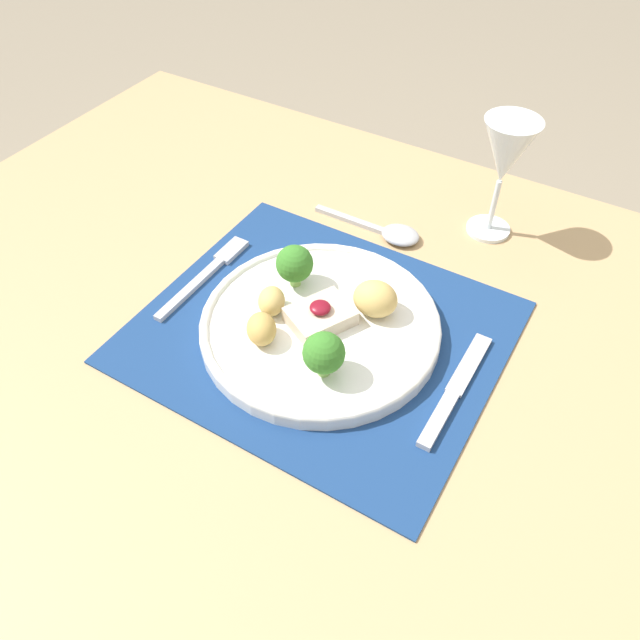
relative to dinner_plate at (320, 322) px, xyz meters
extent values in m
plane|color=gray|center=(0.00, 0.00, -0.78)|extent=(8.00, 8.00, 0.00)
cube|color=tan|center=(0.00, 0.00, -0.03)|extent=(1.32, 0.92, 0.03)
cylinder|color=tan|center=(-0.59, 0.39, -0.41)|extent=(0.06, 0.06, 0.73)
cube|color=navy|center=(0.00, 0.00, -0.02)|extent=(0.43, 0.37, 0.00)
cylinder|color=white|center=(0.00, 0.00, -0.01)|extent=(0.30, 0.30, 0.02)
torus|color=white|center=(0.00, 0.00, 0.00)|extent=(0.30, 0.30, 0.01)
cube|color=beige|center=(0.00, 0.00, 0.01)|extent=(0.09, 0.09, 0.02)
ellipsoid|color=maroon|center=(0.00, 0.00, 0.02)|extent=(0.03, 0.03, 0.01)
cylinder|color=#84B256|center=(0.04, -0.07, 0.01)|extent=(0.01, 0.01, 0.02)
sphere|color=#387A28|center=(0.04, -0.07, 0.03)|extent=(0.05, 0.05, 0.05)
cylinder|color=#84B256|center=(-0.06, 0.04, 0.01)|extent=(0.01, 0.01, 0.02)
sphere|color=#387A28|center=(-0.06, 0.04, 0.03)|extent=(0.05, 0.05, 0.05)
ellipsoid|color=tan|center=(0.05, 0.05, 0.02)|extent=(0.06, 0.05, 0.04)
ellipsoid|color=tan|center=(-0.04, -0.06, 0.02)|extent=(0.06, 0.06, 0.04)
ellipsoid|color=tan|center=(-0.06, -0.01, 0.02)|extent=(0.05, 0.05, 0.03)
cube|color=#B2B2B7|center=(-0.18, -0.02, -0.01)|extent=(0.01, 0.13, 0.01)
cube|color=#B2B2B7|center=(-0.18, 0.07, -0.01)|extent=(0.02, 0.05, 0.01)
cube|color=#B2B2B7|center=(0.18, -0.05, -0.01)|extent=(0.02, 0.08, 0.01)
cube|color=#B2B2B7|center=(0.18, 0.04, -0.01)|extent=(0.02, 0.10, 0.00)
cube|color=#B2B2B7|center=(-0.08, 0.22, -0.02)|extent=(0.12, 0.01, 0.01)
ellipsoid|color=#B2B2B7|center=(0.01, 0.22, -0.01)|extent=(0.06, 0.05, 0.02)
cylinder|color=white|center=(0.11, 0.30, -0.02)|extent=(0.06, 0.06, 0.01)
cylinder|color=white|center=(0.11, 0.30, 0.03)|extent=(0.01, 0.01, 0.08)
cone|color=white|center=(0.11, 0.30, 0.11)|extent=(0.08, 0.08, 0.09)
camera|label=1|loc=(0.27, -0.45, 0.55)|focal=35.00mm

